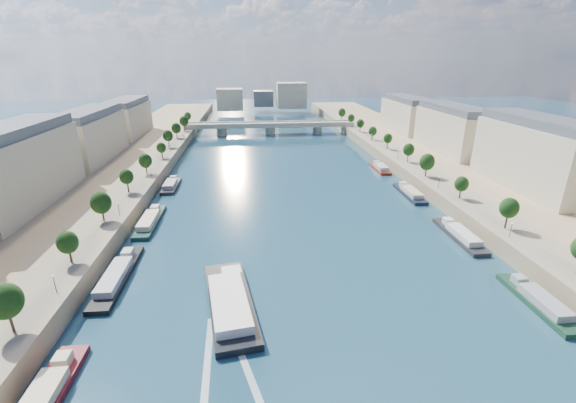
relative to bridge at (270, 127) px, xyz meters
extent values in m
plane|color=#0D2C3C|center=(0.00, -119.36, -5.08)|extent=(700.00, 700.00, 0.00)
cube|color=#9E8460|center=(-72.00, -119.36, -2.58)|extent=(44.00, 520.00, 5.00)
cube|color=#9E8460|center=(72.00, -119.36, -2.58)|extent=(44.00, 520.00, 5.00)
cube|color=gray|center=(-57.00, -119.36, -0.03)|extent=(14.00, 520.00, 0.10)
cube|color=gray|center=(57.00, -119.36, -0.03)|extent=(14.00, 520.00, 0.10)
cylinder|color=#382B1E|center=(-55.00, -201.36, 1.83)|extent=(0.50, 0.50, 3.82)
ellipsoid|color=black|center=(-55.00, -201.36, 5.42)|extent=(4.80, 4.80, 5.52)
cylinder|color=#382B1E|center=(-55.00, -177.36, 1.83)|extent=(0.50, 0.50, 3.82)
ellipsoid|color=black|center=(-55.00, -177.36, 5.42)|extent=(4.80, 4.80, 5.52)
cylinder|color=#382B1E|center=(-55.00, -153.36, 1.83)|extent=(0.50, 0.50, 3.82)
ellipsoid|color=black|center=(-55.00, -153.36, 5.42)|extent=(4.80, 4.80, 5.52)
cylinder|color=#382B1E|center=(-55.00, -129.36, 1.83)|extent=(0.50, 0.50, 3.82)
ellipsoid|color=black|center=(-55.00, -129.36, 5.42)|extent=(4.80, 4.80, 5.52)
cylinder|color=#382B1E|center=(-55.00, -105.36, 1.83)|extent=(0.50, 0.50, 3.82)
ellipsoid|color=black|center=(-55.00, -105.36, 5.42)|extent=(4.80, 4.80, 5.52)
cylinder|color=#382B1E|center=(-55.00, -81.36, 1.83)|extent=(0.50, 0.50, 3.82)
ellipsoid|color=black|center=(-55.00, -81.36, 5.42)|extent=(4.80, 4.80, 5.52)
cylinder|color=#382B1E|center=(-55.00, -57.36, 1.83)|extent=(0.50, 0.50, 3.82)
ellipsoid|color=black|center=(-55.00, -57.36, 5.42)|extent=(4.80, 4.80, 5.52)
cylinder|color=#382B1E|center=(-55.00, -33.36, 1.83)|extent=(0.50, 0.50, 3.82)
ellipsoid|color=black|center=(-55.00, -33.36, 5.42)|extent=(4.80, 4.80, 5.52)
cylinder|color=#382B1E|center=(-55.00, -9.36, 1.83)|extent=(0.50, 0.50, 3.82)
ellipsoid|color=black|center=(-55.00, -9.36, 5.42)|extent=(4.80, 4.80, 5.52)
cylinder|color=#382B1E|center=(-55.00, 14.64, 1.83)|extent=(0.50, 0.50, 3.82)
ellipsoid|color=black|center=(-55.00, 14.64, 5.42)|extent=(4.80, 4.80, 5.52)
cylinder|color=#382B1E|center=(55.00, -169.36, 1.83)|extent=(0.50, 0.50, 3.82)
ellipsoid|color=black|center=(55.00, -169.36, 5.42)|extent=(4.80, 4.80, 5.52)
cylinder|color=#382B1E|center=(55.00, -145.36, 1.83)|extent=(0.50, 0.50, 3.82)
ellipsoid|color=black|center=(55.00, -145.36, 5.42)|extent=(4.80, 4.80, 5.52)
cylinder|color=#382B1E|center=(55.00, -121.36, 1.83)|extent=(0.50, 0.50, 3.82)
ellipsoid|color=black|center=(55.00, -121.36, 5.42)|extent=(4.80, 4.80, 5.52)
cylinder|color=#382B1E|center=(55.00, -97.36, 1.83)|extent=(0.50, 0.50, 3.82)
ellipsoid|color=black|center=(55.00, -97.36, 5.42)|extent=(4.80, 4.80, 5.52)
cylinder|color=#382B1E|center=(55.00, -73.36, 1.83)|extent=(0.50, 0.50, 3.82)
ellipsoid|color=black|center=(55.00, -73.36, 5.42)|extent=(4.80, 4.80, 5.52)
cylinder|color=#382B1E|center=(55.00, -49.36, 1.83)|extent=(0.50, 0.50, 3.82)
ellipsoid|color=black|center=(55.00, -49.36, 5.42)|extent=(4.80, 4.80, 5.52)
cylinder|color=#382B1E|center=(55.00, -25.36, 1.83)|extent=(0.50, 0.50, 3.82)
ellipsoid|color=black|center=(55.00, -25.36, 5.42)|extent=(4.80, 4.80, 5.52)
cylinder|color=#382B1E|center=(55.00, -1.36, 1.83)|extent=(0.50, 0.50, 3.82)
ellipsoid|color=black|center=(55.00, -1.36, 5.42)|extent=(4.80, 4.80, 5.52)
cylinder|color=#382B1E|center=(55.00, 22.64, 1.83)|extent=(0.50, 0.50, 3.82)
ellipsoid|color=black|center=(55.00, 22.64, 5.42)|extent=(4.80, 4.80, 5.52)
cylinder|color=black|center=(-52.50, -189.36, 1.92)|extent=(0.14, 0.14, 4.00)
sphere|color=#FFE5B2|center=(-52.50, -189.36, 4.02)|extent=(0.36, 0.36, 0.36)
cylinder|color=black|center=(-52.50, -149.36, 1.92)|extent=(0.14, 0.14, 4.00)
sphere|color=#FFE5B2|center=(-52.50, -149.36, 4.02)|extent=(0.36, 0.36, 0.36)
cylinder|color=black|center=(-52.50, -109.36, 1.92)|extent=(0.14, 0.14, 4.00)
sphere|color=#FFE5B2|center=(-52.50, -109.36, 4.02)|extent=(0.36, 0.36, 0.36)
cylinder|color=black|center=(-52.50, -69.36, 1.92)|extent=(0.14, 0.14, 4.00)
sphere|color=#FFE5B2|center=(-52.50, -69.36, 4.02)|extent=(0.36, 0.36, 0.36)
cylinder|color=black|center=(-52.50, -29.36, 1.92)|extent=(0.14, 0.14, 4.00)
sphere|color=#FFE5B2|center=(-52.50, -29.36, 4.02)|extent=(0.36, 0.36, 0.36)
cylinder|color=black|center=(52.50, -174.36, 1.92)|extent=(0.14, 0.14, 4.00)
sphere|color=#FFE5B2|center=(52.50, -174.36, 4.02)|extent=(0.36, 0.36, 0.36)
cylinder|color=black|center=(52.50, -134.36, 1.92)|extent=(0.14, 0.14, 4.00)
sphere|color=#FFE5B2|center=(52.50, -134.36, 4.02)|extent=(0.36, 0.36, 0.36)
cylinder|color=black|center=(52.50, -94.36, 1.92)|extent=(0.14, 0.14, 4.00)
sphere|color=#FFE5B2|center=(52.50, -94.36, 4.02)|extent=(0.36, 0.36, 0.36)
cylinder|color=black|center=(52.50, -54.36, 1.92)|extent=(0.14, 0.14, 4.00)
sphere|color=#FFE5B2|center=(52.50, -54.36, 4.02)|extent=(0.36, 0.36, 0.36)
cylinder|color=black|center=(52.50, -14.36, 1.92)|extent=(0.14, 0.14, 4.00)
sphere|color=#FFE5B2|center=(52.50, -14.36, 4.02)|extent=(0.36, 0.36, 0.36)
cube|color=#C5B397|center=(-85.00, -136.36, 9.92)|extent=(16.00, 52.00, 20.00)
cube|color=#474C54|center=(-85.00, -136.36, 21.52)|extent=(14.72, 50.44, 3.20)
cube|color=#C5B397|center=(-85.00, -78.36, 9.92)|extent=(16.00, 52.00, 20.00)
cube|color=#474C54|center=(-85.00, -78.36, 21.52)|extent=(14.72, 50.44, 3.20)
cube|color=#C5B397|center=(-85.00, -20.36, 9.92)|extent=(16.00, 52.00, 20.00)
cube|color=#474C54|center=(-85.00, -20.36, 21.52)|extent=(14.72, 50.44, 3.20)
cube|color=#C5B397|center=(85.00, -136.36, 9.92)|extent=(16.00, 52.00, 20.00)
cube|color=#474C54|center=(85.00, -136.36, 21.52)|extent=(14.72, 50.44, 3.20)
cube|color=#C5B397|center=(85.00, -78.36, 9.92)|extent=(16.00, 52.00, 20.00)
cube|color=#474C54|center=(85.00, -78.36, 21.52)|extent=(14.72, 50.44, 3.20)
cube|color=#C5B397|center=(85.00, -20.36, 9.92)|extent=(16.00, 52.00, 20.00)
cube|color=#474C54|center=(85.00, -20.36, 21.52)|extent=(14.72, 50.44, 3.20)
cube|color=#C5B397|center=(-30.00, 90.64, 8.92)|extent=(22.00, 18.00, 18.00)
cube|color=#C5B397|center=(25.00, 100.64, 10.92)|extent=(26.00, 20.00, 22.00)
cube|color=#474C54|center=(0.00, 115.64, 6.92)|extent=(18.00, 16.00, 14.00)
cube|color=#C1B79E|center=(0.00, 0.00, 1.12)|extent=(112.00, 11.00, 2.20)
cube|color=#C1B79E|center=(0.00, -5.00, 2.62)|extent=(112.00, 0.80, 0.90)
cube|color=#C1B79E|center=(0.00, 5.00, 2.62)|extent=(112.00, 0.80, 0.90)
cylinder|color=#C1B79E|center=(-32.00, 0.00, -2.58)|extent=(6.40, 6.40, 5.00)
cylinder|color=#C1B79E|center=(0.00, 0.00, -2.58)|extent=(6.40, 6.40, 5.00)
cylinder|color=#C1B79E|center=(32.00, 0.00, -2.58)|extent=(6.40, 6.40, 5.00)
cube|color=#C1B79E|center=(-52.00, 0.00, -2.58)|extent=(6.00, 12.00, 5.00)
cube|color=#C1B79E|center=(52.00, 0.00, -2.58)|extent=(6.00, 12.00, 5.00)
cube|color=black|center=(-18.77, -189.52, -4.61)|extent=(13.20, 31.06, 2.15)
cube|color=white|center=(-18.77, -191.93, -2.57)|extent=(10.02, 20.42, 1.93)
cube|color=white|center=(-18.77, -180.50, -2.63)|extent=(4.81, 4.24, 1.80)
cube|color=silver|center=(-21.97, -206.52, -5.06)|extent=(2.11, 26.03, 0.04)
cube|color=silver|center=(-15.57, -206.52, -5.06)|extent=(8.32, 25.32, 0.04)
cube|color=maroon|center=(-45.50, -211.28, -4.78)|extent=(5.00, 22.08, 1.80)
cube|color=beige|center=(-45.50, -213.05, -3.08)|extent=(4.10, 12.15, 1.60)
cube|color=beige|center=(-45.50, -204.66, -2.98)|extent=(2.50, 2.65, 1.80)
cube|color=black|center=(-45.50, -176.33, -4.78)|extent=(5.00, 28.47, 1.80)
cube|color=#B1B5BE|center=(-45.50, -178.61, -3.08)|extent=(4.10, 15.66, 1.60)
cube|color=#B1B5BE|center=(-45.50, -167.79, -2.98)|extent=(2.50, 3.42, 1.80)
cube|color=#163830|center=(-45.50, -144.20, -4.78)|extent=(5.00, 25.35, 1.80)
cube|color=beige|center=(-45.50, -146.23, -3.08)|extent=(4.10, 13.94, 1.60)
cube|color=beige|center=(-45.50, -136.59, -2.98)|extent=(2.50, 3.04, 1.80)
cube|color=#242426|center=(-45.50, -108.70, -4.78)|extent=(5.00, 19.33, 1.80)
cube|color=gray|center=(-45.50, -110.25, -3.08)|extent=(4.10, 10.63, 1.60)
cube|color=gray|center=(-45.50, -102.90, -2.98)|extent=(2.50, 2.32, 1.80)
cube|color=#173B27|center=(45.50, -195.62, -4.78)|extent=(5.00, 21.33, 1.80)
cube|color=#95969D|center=(45.50, -197.32, -3.08)|extent=(4.10, 11.73, 1.60)
cube|color=#95969D|center=(45.50, -189.22, -2.98)|extent=(2.50, 2.56, 1.80)
cube|color=#242527|center=(45.50, -163.51, -4.78)|extent=(5.00, 23.79, 1.80)
cube|color=silver|center=(45.50, -165.42, -3.08)|extent=(4.10, 13.08, 1.60)
cube|color=silver|center=(45.50, -156.38, -2.98)|extent=(2.50, 2.85, 1.80)
cube|color=black|center=(45.50, -126.97, -4.78)|extent=(5.00, 22.23, 1.80)
cube|color=beige|center=(45.50, -128.75, -3.08)|extent=(4.10, 12.23, 1.60)
cube|color=beige|center=(45.50, -120.30, -2.98)|extent=(2.50, 2.67, 1.80)
cube|color=maroon|center=(45.50, -92.55, -4.78)|extent=(5.00, 17.79, 1.80)
cube|color=#AEB3BB|center=(45.50, -93.97, -3.08)|extent=(4.10, 9.78, 1.60)
cube|color=#AEB3BB|center=(45.50, -87.21, -2.98)|extent=(2.50, 2.13, 1.80)
camera|label=1|loc=(-13.36, -258.17, 43.83)|focal=24.00mm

